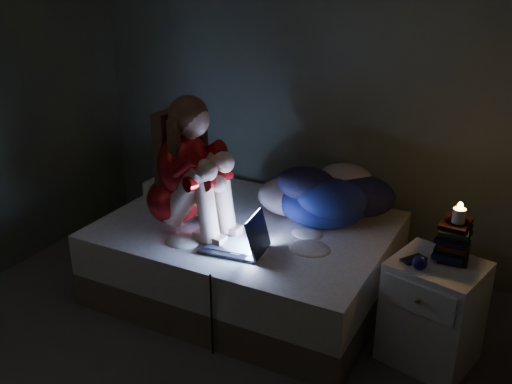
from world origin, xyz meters
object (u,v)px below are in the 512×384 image
Objects in this scene: bed at (247,257)px; nightstand at (433,312)px; laptop at (233,230)px; candle at (459,213)px; woman at (174,161)px; phone at (414,262)px.

bed is 2.96× the size of nightstand.
laptop is 4.73× the size of candle.
woman is at bearing -164.18° from nightstand.
bed is at bearing -174.00° from nightstand.
candle is (0.05, 0.10, 0.59)m from nightstand.
nightstand is 0.60m from candle.
laptop is (0.50, -0.13, -0.32)m from woman.
bed is 2.07× the size of woman.
bed is 23.23× the size of candle.
woman reaches higher than bed.
woman is at bearing -174.60° from candle.
candle reaches higher than nightstand.
candle reaches higher than phone.
nightstand is 0.35m from phone.
bed is 0.54m from laptop.
phone reaches higher than nightstand.
nightstand is 4.49× the size of phone.
candle is at bearing 6.33° from laptop.
nightstand is at bearing 46.70° from phone.
woman is 2.37× the size of laptop.
candle is (1.23, 0.29, 0.26)m from laptop.
laptop is 2.70× the size of phone.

